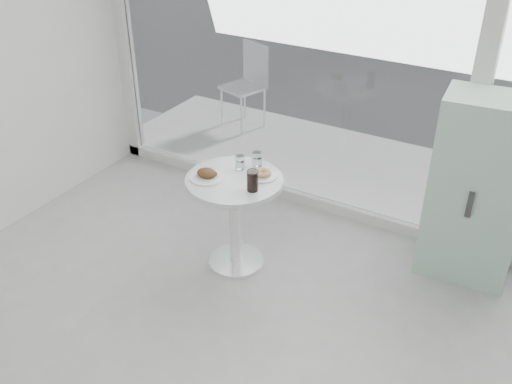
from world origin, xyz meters
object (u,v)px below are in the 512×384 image
Objects in this scene: main_table at (235,204)px; mint_cabinet at (477,190)px; water_tumbler_a at (240,163)px; plate_fritter at (207,175)px; plate_donut at (263,174)px; water_tumbler_b at (257,160)px; cola_glass at (253,181)px; patio_chair at (248,80)px.

mint_cabinet is at bearing 27.86° from main_table.
plate_fritter is at bearing -118.22° from water_tumbler_a.
water_tumbler_b reaches higher than plate_donut.
water_tumbler_b is (0.09, 0.11, 0.00)m from water_tumbler_a.
cola_glass is (0.16, -0.33, 0.03)m from water_tumbler_b.
mint_cabinet is 5.63× the size of plate_fritter.
water_tumbler_b is at bearing 134.23° from plate_donut.
main_table is 7.15× the size of water_tumbler_a.
plate_donut is 1.98× the size of water_tumbler_a.
mint_cabinet reaches higher than plate_donut.
mint_cabinet is 1.62m from water_tumbler_b.
cola_glass is at bearing -43.09° from water_tumbler_a.
water_tumbler_a is 0.14m from water_tumbler_b.
water_tumbler_b is (-0.12, 0.13, 0.03)m from plate_donut.
patio_chair is 2.38m from water_tumbler_b.
patio_chair is (-1.23, 2.25, 0.04)m from main_table.
plate_fritter reaches higher than plate_donut.
plate_fritter is (-0.17, -0.09, 0.25)m from main_table.
water_tumbler_a is (-0.04, 0.15, 0.27)m from main_table.
plate_fritter is at bearing -152.20° from main_table.
mint_cabinet is (1.56, 0.82, 0.16)m from main_table.
plate_fritter is 0.28m from water_tumbler_a.
water_tumbler_a is (-0.21, 0.02, 0.03)m from plate_donut.
main_table is 0.54× the size of mint_cabinet.
mint_cabinet reaches higher than main_table.
patio_chair is 4.45× the size of plate_donut.
water_tumbler_b is 0.72× the size of cola_glass.
water_tumbler_a is at bearing -129.48° from water_tumbler_b.
water_tumbler_b is at bearing 50.52° from water_tumbler_a.
mint_cabinet is at bearing 26.46° from plate_donut.
plate_fritter reaches higher than main_table.
patio_chair is at bearing 123.34° from plate_donut.
main_table is at bearing -43.27° from patio_chair.
water_tumbler_a is at bearing -42.45° from patio_chair.
patio_chair is 2.55m from plate_donut.
patio_chair is at bearing 148.17° from mint_cabinet.
mint_cabinet reaches higher than water_tumbler_b.
patio_chair is 8.39× the size of water_tumbler_b.
mint_cabinet reaches higher than plate_fritter.
patio_chair is at bearing 122.54° from water_tumbler_b.
patio_chair is 6.08× the size of cola_glass.
patio_chair reaches higher than main_table.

